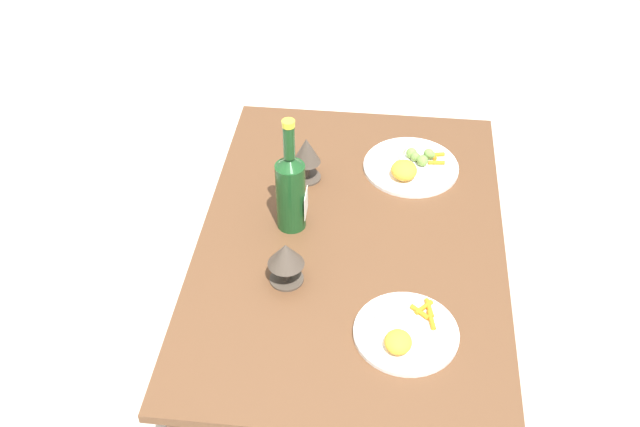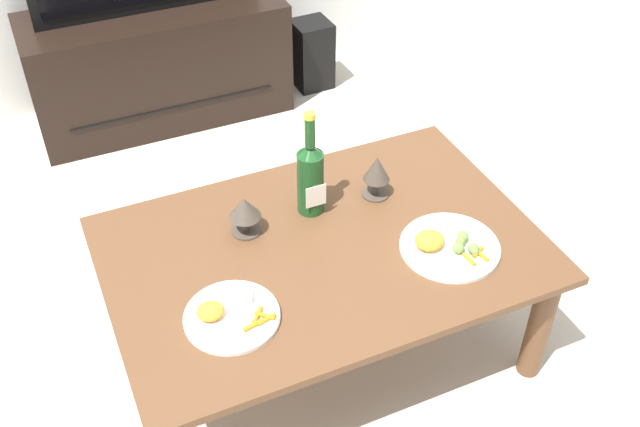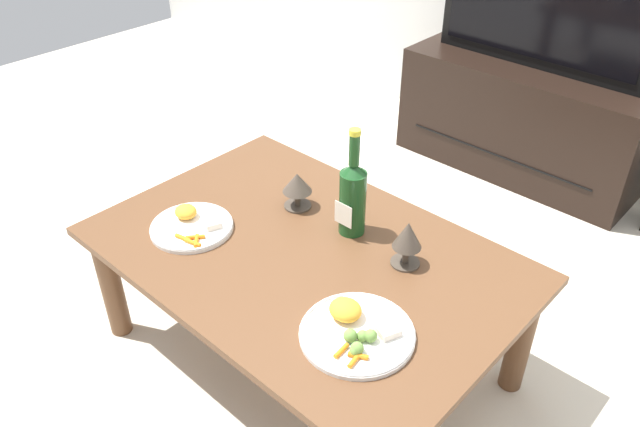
% 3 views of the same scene
% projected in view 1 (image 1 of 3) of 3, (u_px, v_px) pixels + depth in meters
% --- Properties ---
extents(ground_plane, '(6.40, 6.40, 0.00)m').
position_uv_depth(ground_plane, '(347.00, 341.00, 2.31)').
color(ground_plane, beige).
extents(dining_table, '(1.22, 0.82, 0.43)m').
position_uv_depth(dining_table, '(351.00, 255.00, 2.07)').
color(dining_table, brown).
rests_on(dining_table, ground_plane).
extents(wine_bottle, '(0.08, 0.08, 0.34)m').
position_uv_depth(wine_bottle, '(291.00, 188.00, 1.98)').
color(wine_bottle, '#19471E').
rests_on(wine_bottle, dining_table).
extents(goblet_left, '(0.09, 0.09, 0.12)m').
position_uv_depth(goblet_left, '(286.00, 257.00, 1.86)').
color(goblet_left, '#473D33').
rests_on(goblet_left, dining_table).
extents(goblet_right, '(0.08, 0.08, 0.14)m').
position_uv_depth(goblet_right, '(306.00, 153.00, 2.17)').
color(goblet_right, '#473D33').
rests_on(goblet_right, dining_table).
extents(dinner_plate_left, '(0.25, 0.25, 0.05)m').
position_uv_depth(dinner_plate_left, '(405.00, 332.00, 1.76)').
color(dinner_plate_left, white).
rests_on(dinner_plate_left, dining_table).
extents(dinner_plate_right, '(0.28, 0.28, 0.06)m').
position_uv_depth(dinner_plate_right, '(410.00, 165.00, 2.25)').
color(dinner_plate_right, white).
rests_on(dinner_plate_right, dining_table).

